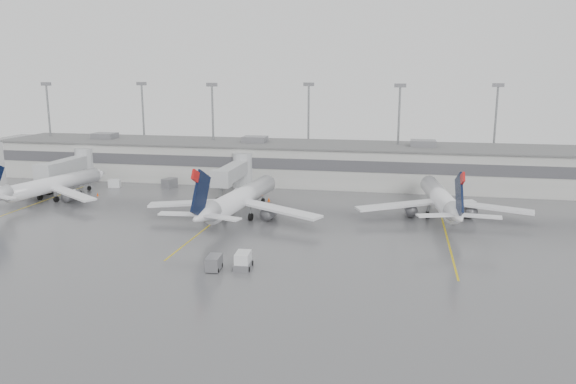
% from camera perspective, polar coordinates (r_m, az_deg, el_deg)
% --- Properties ---
extents(ground, '(260.00, 260.00, 0.00)m').
position_cam_1_polar(ground, '(62.83, 1.00, -9.20)').
color(ground, '#4F4F52').
rests_on(ground, ground).
extents(terminal, '(152.00, 17.00, 9.45)m').
position_cam_1_polar(terminal, '(117.54, 6.13, 2.87)').
color(terminal, '#A7A7A2').
rests_on(terminal, ground).
extents(light_masts, '(142.40, 8.00, 20.60)m').
position_cam_1_polar(light_masts, '(122.28, 6.47, 6.93)').
color(light_masts, gray).
rests_on(light_masts, ground).
extents(jet_bridge_left, '(4.00, 17.20, 7.00)m').
position_cam_1_polar(jet_bridge_left, '(124.06, -20.94, 2.48)').
color(jet_bridge_left, '#A8AAAD').
rests_on(jet_bridge_left, ground).
extents(jet_bridge_right, '(4.00, 17.20, 7.00)m').
position_cam_1_polar(jet_bridge_right, '(109.52, -5.23, 2.06)').
color(jet_bridge_right, '#A8AAAD').
rests_on(jet_bridge_right, ground).
extents(stand_markings, '(105.25, 40.00, 0.01)m').
position_cam_1_polar(stand_markings, '(85.37, 3.92, -3.44)').
color(stand_markings, gold).
rests_on(stand_markings, ground).
extents(jet_far_left, '(24.97, 28.28, 9.26)m').
position_cam_1_polar(jet_far_left, '(110.11, -23.10, 0.66)').
color(jet_far_left, white).
rests_on(jet_far_left, ground).
extents(jet_mid_left, '(28.65, 32.27, 10.45)m').
position_cam_1_polar(jet_mid_left, '(88.94, -5.04, -0.68)').
color(jet_mid_left, white).
rests_on(jet_mid_left, ground).
extents(jet_mid_right, '(27.36, 30.82, 9.98)m').
position_cam_1_polar(jet_mid_right, '(92.40, 15.32, -0.68)').
color(jet_mid_right, white).
rests_on(jet_mid_right, ground).
extents(baggage_tug, '(2.20, 3.20, 1.97)m').
position_cam_1_polar(baggage_tug, '(67.16, -4.59, -7.11)').
color(baggage_tug, silver).
rests_on(baggage_tug, ground).
extents(baggage_cart, '(1.72, 2.77, 1.71)m').
position_cam_1_polar(baggage_cart, '(66.96, -7.53, -7.13)').
color(baggage_cart, slate).
rests_on(baggage_cart, ground).
extents(gse_uld_a, '(2.55, 1.98, 1.61)m').
position_cam_1_polar(gse_uld_a, '(118.85, -17.21, 0.85)').
color(gse_uld_a, silver).
rests_on(gse_uld_a, ground).
extents(gse_uld_b, '(2.85, 2.04, 1.90)m').
position_cam_1_polar(gse_uld_b, '(103.08, -4.70, -0.21)').
color(gse_uld_b, silver).
rests_on(gse_uld_b, ground).
extents(gse_uld_c, '(3.16, 2.60, 1.92)m').
position_cam_1_polar(gse_uld_c, '(97.91, 17.66, -1.40)').
color(gse_uld_c, silver).
rests_on(gse_uld_c, ground).
extents(gse_loader, '(2.59, 3.41, 1.90)m').
position_cam_1_polar(gse_loader, '(115.56, -11.94, 0.90)').
color(gse_loader, slate).
rests_on(gse_loader, ground).
extents(cone_a, '(0.38, 0.38, 0.61)m').
position_cam_1_polar(cone_a, '(111.56, -18.78, -0.22)').
color(cone_a, '#F44B05').
rests_on(cone_a, ground).
extents(cone_b, '(0.48, 0.48, 0.76)m').
position_cam_1_polar(cone_b, '(101.18, -1.96, -0.74)').
color(cone_b, '#F44B05').
rests_on(cone_b, ground).
extents(cone_c, '(0.46, 0.46, 0.73)m').
position_cam_1_polar(cone_c, '(94.89, 15.77, -2.07)').
color(cone_c, '#F44B05').
rests_on(cone_c, ground).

